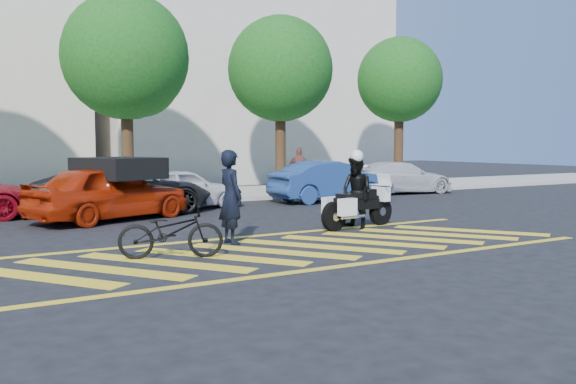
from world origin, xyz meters
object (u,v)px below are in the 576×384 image
red_convertible (109,192)px  officer_moto (357,192)px  parked_mid_left (124,190)px  parked_right (330,181)px  bicycle (171,231)px  police_motorcycle (357,205)px  parked_mid_right (182,189)px  parked_far_right (400,178)px  officer_bike (231,197)px

red_convertible → officer_moto: bearing=-154.1°
parked_mid_left → parked_right: size_ratio=1.16×
bicycle → red_convertible: bearing=17.1°
red_convertible → parked_mid_left: 1.61m
bicycle → parked_mid_left: 7.60m
bicycle → police_motorcycle: police_motorcycle is taller
parked_mid_right → red_convertible: bearing=118.6°
bicycle → officer_moto: size_ratio=1.06×
parked_mid_left → parked_right: 7.49m
red_convertible → parked_right: 8.41m
red_convertible → parked_mid_right: size_ratio=1.17×
officer_moto → parked_right: size_ratio=0.40×
parked_right → red_convertible: bearing=100.4°
bicycle → parked_mid_right: (3.17, 7.83, 0.16)m
officer_moto → red_convertible: (-4.93, 4.63, -0.13)m
bicycle → police_motorcycle: size_ratio=0.80×
red_convertible → parked_mid_left: bearing=-50.6°
officer_moto → parked_far_right: 10.84m
officer_bike → police_motorcycle: officer_bike is taller
parked_mid_right → parked_right: bearing=-97.2°
parked_right → parked_far_right: size_ratio=0.97×
bicycle → parked_far_right: (13.25, 8.90, 0.17)m
officer_moto → parked_right: officer_moto is taller
officer_moto → red_convertible: officer_moto is taller
bicycle → officer_moto: (5.36, 1.47, 0.40)m
officer_moto → parked_mid_left: 7.31m
officer_bike → bicycle: bearing=117.2°
police_motorcycle → parked_mid_left: bearing=115.0°
police_motorcycle → red_convertible: (-4.95, 4.63, 0.20)m
parked_mid_right → officer_moto: bearing=-164.7°
officer_bike → parked_right: officer_bike is taller
officer_bike → parked_right: size_ratio=0.44×
bicycle → officer_moto: bearing=-53.4°
parked_far_right → parked_mid_right: bearing=102.6°
officer_bike → parked_far_right: (11.61, 8.01, -0.32)m
bicycle → parked_mid_right: parked_mid_right is taller
red_convertible → parked_right: size_ratio=1.02×
officer_bike → officer_moto: 3.77m
officer_bike → officer_moto: bearing=-82.5°
officer_bike → officer_moto: size_ratio=1.10×
parked_right → parked_mid_right: bearing=87.4°
parked_mid_left → officer_moto: bearing=-145.0°
officer_bike → parked_mid_left: officer_bike is taller
officer_moto → parked_mid_left: size_ratio=0.35×
officer_moto → parked_far_right: bearing=123.8°
bicycle → officer_moto: 5.58m
police_motorcycle → bicycle: bearing=-174.2°
parked_right → parked_mid_left: bearing=90.8°
officer_bike → parked_right: bearing=-48.3°
officer_moto → red_convertible: 6.76m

